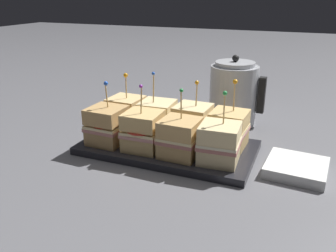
# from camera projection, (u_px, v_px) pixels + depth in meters

# --- Properties ---
(ground_plane) EXTENTS (6.00, 6.00, 0.00)m
(ground_plane) POSITION_uv_depth(u_px,v_px,m) (168.00, 151.00, 0.90)
(ground_plane) COLOR slate
(serving_platter) EXTENTS (0.43, 0.23, 0.02)m
(serving_platter) POSITION_uv_depth(u_px,v_px,m) (168.00, 147.00, 0.89)
(serving_platter) COLOR #232328
(serving_platter) RESTS_ON ground_plane
(sandwich_front_far_left) EXTENTS (0.09, 0.09, 0.16)m
(sandwich_front_far_left) POSITION_uv_depth(u_px,v_px,m) (107.00, 125.00, 0.88)
(sandwich_front_far_left) COLOR tan
(sandwich_front_far_left) RESTS_ON serving_platter
(sandwich_front_center_left) EXTENTS (0.09, 0.09, 0.16)m
(sandwich_front_center_left) POSITION_uv_depth(u_px,v_px,m) (143.00, 131.00, 0.85)
(sandwich_front_center_left) COLOR tan
(sandwich_front_center_left) RESTS_ON serving_platter
(sandwich_front_center_right) EXTENTS (0.09, 0.09, 0.16)m
(sandwich_front_center_right) POSITION_uv_depth(u_px,v_px,m) (180.00, 138.00, 0.82)
(sandwich_front_center_right) COLOR tan
(sandwich_front_center_right) RESTS_ON serving_platter
(sandwich_front_far_right) EXTENTS (0.09, 0.09, 0.16)m
(sandwich_front_far_right) POSITION_uv_depth(u_px,v_px,m) (219.00, 143.00, 0.79)
(sandwich_front_far_right) COLOR beige
(sandwich_front_far_right) RESTS_ON serving_platter
(sandwich_back_far_left) EXTENTS (0.09, 0.09, 0.16)m
(sandwich_back_far_left) POSITION_uv_depth(u_px,v_px,m) (126.00, 114.00, 0.97)
(sandwich_back_far_left) COLOR #DBB77A
(sandwich_back_far_left) RESTS_ON serving_platter
(sandwich_back_center_left) EXTENTS (0.09, 0.09, 0.17)m
(sandwich_back_center_left) POSITION_uv_depth(u_px,v_px,m) (157.00, 119.00, 0.93)
(sandwich_back_center_left) COLOR beige
(sandwich_back_center_left) RESTS_ON serving_platter
(sandwich_back_center_right) EXTENTS (0.09, 0.09, 0.16)m
(sandwich_back_center_right) POSITION_uv_depth(u_px,v_px,m) (192.00, 123.00, 0.90)
(sandwich_back_center_right) COLOR beige
(sandwich_back_center_right) RESTS_ON serving_platter
(sandwich_back_far_right) EXTENTS (0.09, 0.09, 0.17)m
(sandwich_back_far_right) POSITION_uv_depth(u_px,v_px,m) (229.00, 129.00, 0.87)
(sandwich_back_far_right) COLOR tan
(sandwich_back_far_right) RESTS_ON serving_platter
(kettle_steel) EXTENTS (0.16, 0.14, 0.21)m
(kettle_steel) POSITION_uv_depth(u_px,v_px,m) (234.00, 94.00, 1.06)
(kettle_steel) COLOR #B7BABF
(kettle_steel) RESTS_ON ground_plane
(napkin_stack) EXTENTS (0.14, 0.14, 0.02)m
(napkin_stack) POSITION_uv_depth(u_px,v_px,m) (296.00, 168.00, 0.78)
(napkin_stack) COLOR white
(napkin_stack) RESTS_ON ground_plane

